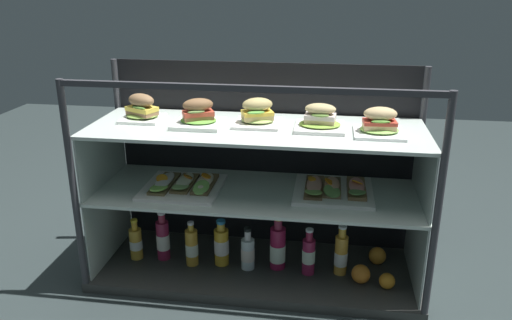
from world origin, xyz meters
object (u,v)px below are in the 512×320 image
(plated_roll_sandwich_mid_left, at_px, (198,116))
(juice_bottle_back_left, at_px, (163,239))
(juice_bottle_front_right_end, at_px, (309,255))
(plated_roll_sandwich_near_left_corner, at_px, (320,120))
(juice_bottle_front_second, at_px, (341,254))
(open_sandwich_tray_near_right_corner, at_px, (334,189))
(plated_roll_sandwich_far_left, at_px, (257,114))
(juice_bottle_front_fourth, at_px, (192,247))
(orange_fruit_rolled_forward, at_px, (387,281))
(juice_bottle_near_post, at_px, (248,253))
(orange_fruit_beside_bottles, at_px, (361,274))
(juice_bottle_back_right, at_px, (278,248))
(juice_bottle_tucked_behind, at_px, (221,245))
(plated_roll_sandwich_left_of_center, at_px, (142,110))
(open_sandwich_tray_far_left, at_px, (183,185))
(plated_roll_sandwich_center, at_px, (380,124))
(orange_fruit_near_left_post, at_px, (377,256))
(juice_bottle_back_center, at_px, (136,243))

(plated_roll_sandwich_mid_left, bearing_deg, juice_bottle_back_left, 177.61)
(juice_bottle_back_left, height_order, juice_bottle_front_right_end, juice_bottle_back_left)
(plated_roll_sandwich_near_left_corner, height_order, juice_bottle_front_second, plated_roll_sandwich_near_left_corner)
(open_sandwich_tray_near_right_corner, bearing_deg, plated_roll_sandwich_far_left, 178.07)
(plated_roll_sandwich_mid_left, xyz_separation_m, plated_roll_sandwich_near_left_corner, (0.51, 0.02, -0.00))
(juice_bottle_front_fourth, height_order, orange_fruit_rolled_forward, juice_bottle_front_fourth)
(juice_bottle_near_post, height_order, orange_fruit_beside_bottles, juice_bottle_near_post)
(plated_roll_sandwich_mid_left, height_order, juice_bottle_front_fourth, plated_roll_sandwich_mid_left)
(juice_bottle_front_fourth, relative_size, juice_bottle_back_right, 0.84)
(juice_bottle_back_right, bearing_deg, juice_bottle_tucked_behind, -178.96)
(plated_roll_sandwich_mid_left, xyz_separation_m, juice_bottle_back_left, (-0.20, 0.01, -0.61))
(plated_roll_sandwich_far_left, xyz_separation_m, orange_fruit_beside_bottles, (0.48, -0.11, -0.67))
(plated_roll_sandwich_far_left, bearing_deg, plated_roll_sandwich_left_of_center, -179.96)
(plated_roll_sandwich_far_left, bearing_deg, juice_bottle_back_right, -22.11)
(plated_roll_sandwich_near_left_corner, bearing_deg, open_sandwich_tray_far_left, -176.63)
(plated_roll_sandwich_center, height_order, juice_bottle_tucked_behind, plated_roll_sandwich_center)
(plated_roll_sandwich_mid_left, relative_size, juice_bottle_front_second, 0.87)
(juice_bottle_near_post, xyz_separation_m, juice_bottle_back_right, (0.13, 0.02, 0.02))
(plated_roll_sandwich_near_left_corner, distance_m, juice_bottle_tucked_behind, 0.74)
(orange_fruit_rolled_forward, bearing_deg, plated_roll_sandwich_far_left, 166.75)
(open_sandwich_tray_near_right_corner, distance_m, orange_fruit_beside_bottles, 0.39)
(plated_roll_sandwich_near_left_corner, distance_m, juice_bottle_back_left, 0.93)
(orange_fruit_beside_bottles, bearing_deg, juice_bottle_near_post, 175.11)
(open_sandwich_tray_far_left, bearing_deg, juice_bottle_front_fourth, -21.90)
(juice_bottle_back_left, relative_size, orange_fruit_beside_bottles, 2.95)
(juice_bottle_near_post, xyz_separation_m, orange_fruit_near_left_post, (0.59, 0.13, -0.04))
(plated_roll_sandwich_mid_left, height_order, juice_bottle_front_second, plated_roll_sandwich_mid_left)
(juice_bottle_front_second, bearing_deg, juice_bottle_back_center, -179.45)
(open_sandwich_tray_near_right_corner, distance_m, juice_bottle_front_second, 0.30)
(plated_roll_sandwich_near_left_corner, bearing_deg, juice_bottle_front_right_end, -118.48)
(open_sandwich_tray_far_left, bearing_deg, juice_bottle_back_left, 170.84)
(open_sandwich_tray_far_left, height_order, juice_bottle_near_post, open_sandwich_tray_far_left)
(juice_bottle_near_post, bearing_deg, plated_roll_sandwich_center, -0.21)
(plated_roll_sandwich_mid_left, xyz_separation_m, juice_bottle_back_center, (-0.33, -0.01, -0.63))
(open_sandwich_tray_near_right_corner, distance_m, juice_bottle_tucked_behind, 0.58)
(plated_roll_sandwich_left_of_center, bearing_deg, plated_roll_sandwich_mid_left, -10.36)
(plated_roll_sandwich_far_left, height_order, open_sandwich_tray_far_left, plated_roll_sandwich_far_left)
(juice_bottle_front_fourth, relative_size, juice_bottle_tucked_behind, 0.97)
(juice_bottle_front_fourth, xyz_separation_m, juice_bottle_back_right, (0.40, 0.03, 0.01))
(open_sandwich_tray_near_right_corner, xyz_separation_m, orange_fruit_near_left_post, (0.22, 0.07, -0.35))
(juice_bottle_tucked_behind, xyz_separation_m, juice_bottle_front_right_end, (0.40, -0.02, -0.00))
(orange_fruit_rolled_forward, bearing_deg, orange_fruit_near_left_post, 97.63)
(plated_roll_sandwich_far_left, xyz_separation_m, orange_fruit_near_left_post, (0.56, 0.06, -0.67))
(plated_roll_sandwich_near_left_corner, bearing_deg, juice_bottle_front_fourth, -175.31)
(plated_roll_sandwich_near_left_corner, xyz_separation_m, juice_bottle_tucked_behind, (-0.43, -0.02, -0.61))
(juice_bottle_back_left, bearing_deg, open_sandwich_tray_far_left, -9.16)
(juice_bottle_tucked_behind, bearing_deg, orange_fruit_rolled_forward, -7.00)
(juice_bottle_tucked_behind, xyz_separation_m, juice_bottle_near_post, (0.13, -0.02, -0.02))
(orange_fruit_near_left_post, relative_size, orange_fruit_rolled_forward, 1.17)
(plated_roll_sandwich_left_of_center, height_order, juice_bottle_front_right_end, plated_roll_sandwich_left_of_center)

